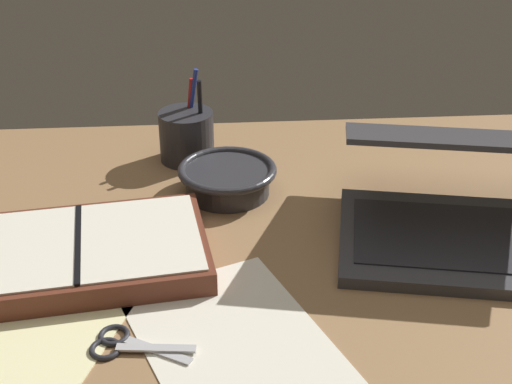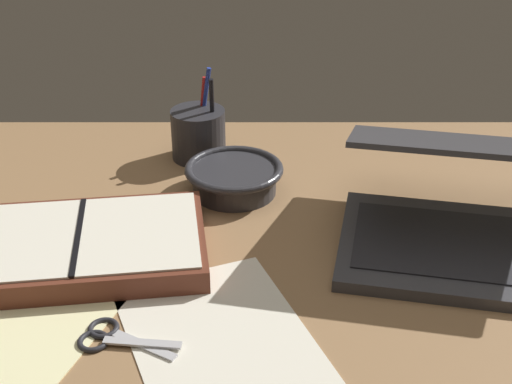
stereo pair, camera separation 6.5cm
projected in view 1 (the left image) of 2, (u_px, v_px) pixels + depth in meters
desk_top at (241, 271)px, 100.29cm from camera, size 140.00×100.00×2.00cm
laptop at (459, 205)px, 103.79cm from camera, size 39.63×38.75×17.73cm
bowl at (227, 178)px, 116.69cm from camera, size 16.23×16.23×4.93cm
pen_cup at (187, 135)px, 126.96cm from camera, size 9.71×9.71×16.27cm
planner at (80, 254)px, 98.93cm from camera, size 37.87×26.65×3.97cm
scissors at (121, 344)px, 84.89cm from camera, size 12.70×7.84×0.80cm
paper_sheet_front at (232, 338)px, 86.18cm from camera, size 29.88×33.98×0.16cm
paper_sheet_beside_planner at (28, 345)px, 85.11cm from camera, size 25.05×27.76×0.16cm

